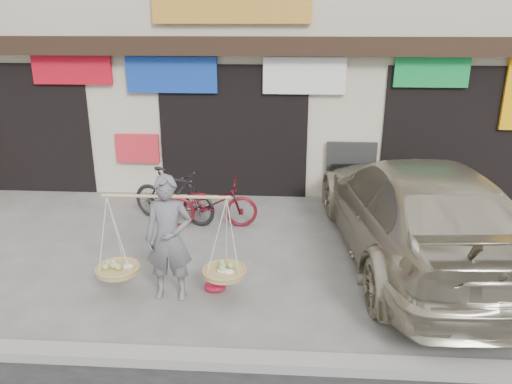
# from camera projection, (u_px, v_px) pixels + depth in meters

# --- Properties ---
(ground) EXTENTS (70.00, 70.00, 0.00)m
(ground) POSITION_uv_depth(u_px,v_px,m) (209.00, 274.00, 7.31)
(ground) COLOR slate
(ground) RESTS_ON ground
(kerb) EXTENTS (70.00, 0.25, 0.12)m
(kerb) POSITION_uv_depth(u_px,v_px,m) (180.00, 358.00, 5.41)
(kerb) COLOR gray
(kerb) RESTS_ON ground
(shophouse_block) EXTENTS (14.00, 6.32, 7.00)m
(shophouse_block) POSITION_uv_depth(u_px,v_px,m) (245.00, 23.00, 12.22)
(shophouse_block) COLOR beige
(shophouse_block) RESTS_ON ground
(street_vendor) EXTENTS (1.99, 0.58, 1.70)m
(street_vendor) POSITION_uv_depth(u_px,v_px,m) (169.00, 243.00, 6.47)
(street_vendor) COLOR slate
(street_vendor) RESTS_ON ground
(bike_1) EXTENTS (1.75, 1.04, 1.02)m
(bike_1) POSITION_uv_depth(u_px,v_px,m) (174.00, 196.00, 9.04)
(bike_1) COLOR black
(bike_1) RESTS_ON ground
(bike_2) EXTENTS (1.73, 0.74, 0.88)m
(bike_2) POSITION_uv_depth(u_px,v_px,m) (210.00, 203.00, 8.84)
(bike_2) COLOR maroon
(bike_2) RESTS_ON ground
(suv) EXTENTS (2.70, 5.64, 1.58)m
(suv) POSITION_uv_depth(u_px,v_px,m) (415.00, 210.00, 7.57)
(suv) COLOR #B0A78E
(suv) RESTS_ON ground
(red_bag) EXTENTS (0.31, 0.25, 0.14)m
(red_bag) POSITION_uv_depth(u_px,v_px,m) (215.00, 286.00, 6.84)
(red_bag) COLOR red
(red_bag) RESTS_ON ground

